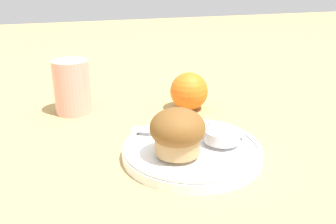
% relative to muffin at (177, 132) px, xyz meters
% --- Properties ---
extents(ground_plane, '(3.00, 3.00, 0.00)m').
position_rel_muffin_xyz_m(ground_plane, '(0.02, 0.01, -0.05)').
color(ground_plane, tan).
extents(plate, '(0.20, 0.20, 0.02)m').
position_rel_muffin_xyz_m(plate, '(0.03, 0.02, -0.04)').
color(plate, white).
rests_on(plate, ground_plane).
extents(muffin, '(0.08, 0.08, 0.06)m').
position_rel_muffin_xyz_m(muffin, '(0.00, 0.00, 0.00)').
color(muffin, tan).
rests_on(muffin, plate).
extents(cream_ramekin, '(0.05, 0.05, 0.02)m').
position_rel_muffin_xyz_m(cream_ramekin, '(0.07, 0.02, -0.02)').
color(cream_ramekin, silver).
rests_on(cream_ramekin, plate).
extents(berry_pair, '(0.03, 0.01, 0.01)m').
position_rel_muffin_xyz_m(berry_pair, '(0.03, 0.06, -0.02)').
color(berry_pair, '#B7192D').
rests_on(berry_pair, plate).
extents(butter_knife, '(0.16, 0.08, 0.00)m').
position_rel_muffin_xyz_m(butter_knife, '(0.03, 0.06, -0.03)').
color(butter_knife, silver).
rests_on(butter_knife, plate).
extents(orange_fruit, '(0.07, 0.07, 0.07)m').
position_rel_muffin_xyz_m(orange_fruit, '(0.09, 0.20, -0.01)').
color(orange_fruit, orange).
rests_on(orange_fruit, ground_plane).
extents(juice_glass, '(0.07, 0.07, 0.10)m').
position_rel_muffin_xyz_m(juice_glass, '(-0.12, 0.25, -0.00)').
color(juice_glass, '#E5998C').
rests_on(juice_glass, ground_plane).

